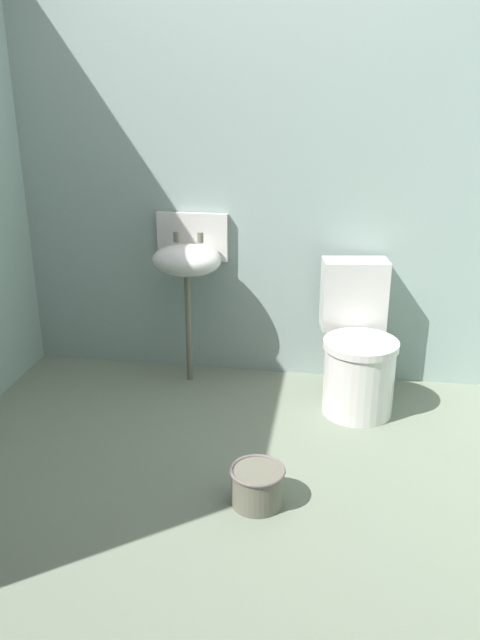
# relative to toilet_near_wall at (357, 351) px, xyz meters

# --- Properties ---
(ground_plane) EXTENTS (3.33, 2.95, 0.08)m
(ground_plane) POSITION_rel_toilet_near_wall_xyz_m (-0.55, -0.93, -0.36)
(ground_plane) COLOR slate
(wall_back) EXTENTS (3.33, 0.10, 2.42)m
(wall_back) POSITION_rel_toilet_near_wall_xyz_m (-0.55, 0.40, 0.89)
(wall_back) COLOR #90A39D
(wall_back) RESTS_ON ground
(toilet_near_wall) EXTENTS (0.47, 0.64, 0.78)m
(toilet_near_wall) POSITION_rel_toilet_near_wall_xyz_m (0.00, 0.00, 0.00)
(toilet_near_wall) COLOR silver
(toilet_near_wall) RESTS_ON ground
(sink) EXTENTS (0.42, 0.35, 0.99)m
(sink) POSITION_rel_toilet_near_wall_xyz_m (-0.98, 0.19, 0.43)
(sink) COLOR #696656
(sink) RESTS_ON ground
(bucket) EXTENTS (0.24, 0.24, 0.17)m
(bucket) POSITION_rel_toilet_near_wall_xyz_m (-0.42, -0.98, -0.23)
(bucket) COLOR #696656
(bucket) RESTS_ON ground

